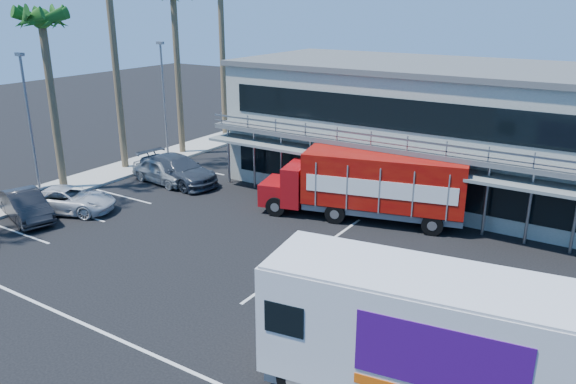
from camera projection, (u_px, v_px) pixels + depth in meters
The scene contains 13 objects.
ground at pixel (232, 270), 23.26m from camera, with size 120.00×120.00×0.00m, color black.
building at pixel (430, 127), 32.47m from camera, with size 22.40×12.00×7.30m.
curb_strip at pixel (104, 175), 35.67m from camera, with size 3.00×32.00×0.16m, color #A5A399.
palm_c at pixel (42, 28), 30.29m from camera, with size 2.80×2.80×10.75m.
palm_e at pixel (173, 1), 37.72m from camera, with size 2.80×2.80×12.25m.
light_pole_near at pixel (30, 122), 29.85m from camera, with size 0.50×0.25×8.09m.
light_pole_far at pixel (164, 96), 37.83m from camera, with size 0.50×0.25×8.09m.
red_truck at pixel (370, 184), 28.12m from camera, with size 10.55×4.75×3.46m.
white_van at pixel (412, 334), 15.07m from camera, with size 8.35×3.89×3.92m.
parked_car_b at pixel (26, 206), 28.48m from camera, with size 1.57×4.51×1.48m, color black.
parked_car_c at pixel (69, 200), 29.53m from camera, with size 2.24×4.86×1.35m, color silver.
parked_car_d at pixel (178, 170), 34.19m from camera, with size 2.35×5.79×1.68m, color #2F363F.
parked_car_e at pixel (163, 171), 34.31m from camera, with size 1.79×4.46×1.52m, color gray.
Camera 1 is at (13.27, -16.41, 10.56)m, focal length 35.00 mm.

